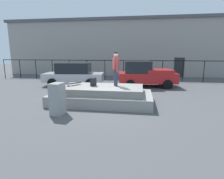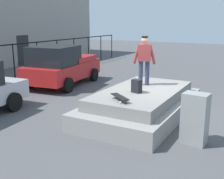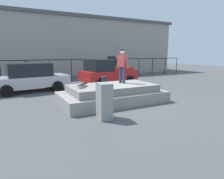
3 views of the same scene
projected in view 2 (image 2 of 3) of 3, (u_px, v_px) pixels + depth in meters
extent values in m
plane|color=#4C4C4F|center=(152.00, 113.00, 9.41)|extent=(60.00, 60.00, 0.00)
cube|color=gray|center=(142.00, 107.00, 9.18)|extent=(4.86, 2.61, 0.51)
cube|color=gray|center=(142.00, 95.00, 9.08)|extent=(3.98, 2.14, 0.33)
cylinder|color=#2D334C|center=(141.00, 73.00, 9.63)|extent=(0.14, 0.14, 0.82)
cylinder|color=#2D334C|center=(147.00, 73.00, 9.60)|extent=(0.14, 0.14, 0.82)
cube|color=maroon|center=(144.00, 53.00, 9.45)|extent=(0.37, 0.49, 0.56)
cylinder|color=maroon|center=(136.00, 55.00, 9.51)|extent=(0.17, 0.26, 0.62)
cylinder|color=maroon|center=(153.00, 55.00, 9.43)|extent=(0.17, 0.26, 0.62)
sphere|color=tan|center=(145.00, 40.00, 9.35)|extent=(0.22, 0.22, 0.22)
cylinder|color=black|center=(145.00, 37.00, 9.33)|extent=(0.27, 0.27, 0.05)
cube|color=black|center=(120.00, 97.00, 7.80)|extent=(0.65, 0.76, 0.02)
cylinder|color=silver|center=(120.00, 102.00, 7.55)|extent=(0.06, 0.06, 0.06)
cylinder|color=silver|center=(127.00, 102.00, 7.63)|extent=(0.06, 0.06, 0.06)
cylinder|color=silver|center=(113.00, 98.00, 8.02)|extent=(0.06, 0.06, 0.06)
cylinder|color=silver|center=(119.00, 97.00, 8.10)|extent=(0.06, 0.06, 0.06)
cube|color=black|center=(137.00, 86.00, 8.64)|extent=(0.27, 0.32, 0.41)
cylinder|color=black|center=(14.00, 102.00, 9.55)|extent=(0.66, 0.28, 0.64)
cube|color=#B21E1E|center=(63.00, 70.00, 13.43)|extent=(4.32, 2.43, 0.71)
cube|color=black|center=(54.00, 56.00, 12.60)|extent=(2.06, 2.00, 0.84)
cube|color=#B21E1E|center=(71.00, 58.00, 14.06)|extent=(2.06, 2.06, 0.24)
cylinder|color=black|center=(29.00, 81.00, 12.73)|extent=(0.66, 0.30, 0.64)
cylinder|color=black|center=(68.00, 85.00, 12.01)|extent=(0.66, 0.30, 0.64)
cylinder|color=black|center=(60.00, 72.00, 15.03)|extent=(0.66, 0.30, 0.64)
cylinder|color=black|center=(94.00, 75.00, 14.31)|extent=(0.66, 0.30, 0.64)
cube|color=gray|center=(195.00, 119.00, 6.98)|extent=(0.49, 0.64, 1.28)
cylinder|color=black|center=(14.00, 62.00, 14.47)|extent=(0.06, 0.06, 1.83)
cylinder|color=black|center=(38.00, 58.00, 15.93)|extent=(0.06, 0.06, 1.83)
cylinder|color=black|center=(57.00, 55.00, 17.39)|extent=(0.06, 0.06, 1.83)
cylinder|color=black|center=(74.00, 52.00, 18.85)|extent=(0.06, 0.06, 1.83)
cylinder|color=black|center=(88.00, 50.00, 20.31)|extent=(0.06, 0.06, 1.83)
cylinder|color=black|center=(101.00, 48.00, 21.77)|extent=(0.06, 0.06, 1.83)
cylinder|color=black|center=(112.00, 46.00, 23.23)|extent=(0.06, 0.06, 1.83)
cube|color=#262628|center=(23.00, 50.00, 19.10)|extent=(1.00, 0.06, 2.00)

